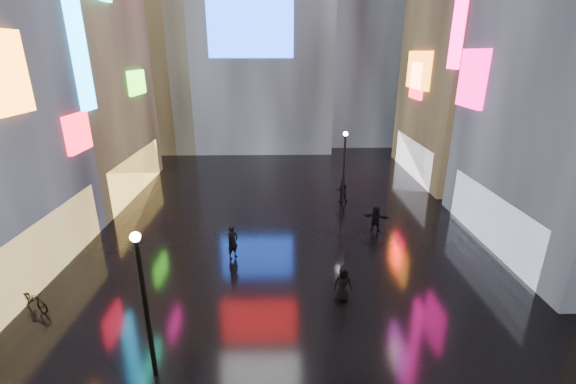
{
  "coord_description": "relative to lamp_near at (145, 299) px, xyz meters",
  "views": [
    {
      "loc": [
        -0.27,
        -1.78,
        10.02
      ],
      "look_at": [
        0.0,
        12.0,
        5.0
      ],
      "focal_mm": 24.0,
      "sensor_mm": 36.0,
      "label": 1
    }
  ],
  "objects": [
    {
      "name": "building_left_far",
      "position": [
        -11.53,
        17.81,
        8.04
      ],
      "size": [
        10.28,
        12.0,
        22.0
      ],
      "color": "black",
      "rests_on": "ground"
    },
    {
      "name": "tower_flank_left",
      "position": [
        -9.55,
        33.81,
        10.06
      ],
      "size": [
        10.0,
        10.0,
        26.0
      ],
      "primitive_type": "cube",
      "color": "black",
      "rests_on": "ground"
    },
    {
      "name": "ground",
      "position": [
        4.45,
        11.81,
        -2.94
      ],
      "size": [
        140.0,
        140.0,
        0.0
      ],
      "primitive_type": "plane",
      "color": "black",
      "rests_on": "ground"
    },
    {
      "name": "pedestrian_4",
      "position": [
        6.77,
        3.9,
        -2.14
      ],
      "size": [
        0.8,
        0.54,
        1.6
      ],
      "primitive_type": "imported",
      "rotation": [
        0.0,
        0.0,
        0.04
      ],
      "color": "black",
      "rests_on": "ground"
    },
    {
      "name": "bicycle",
      "position": [
        -6.05,
        3.55,
        -2.47
      ],
      "size": [
        1.9,
        1.39,
        0.95
      ],
      "primitive_type": "imported",
      "rotation": [
        0.0,
        0.0,
        1.1
      ],
      "color": "black",
      "rests_on": "ground"
    },
    {
      "name": "pedestrian_7",
      "position": [
        8.49,
        15.44,
        -2.09
      ],
      "size": [
        0.86,
        0.69,
        1.71
      ],
      "primitive_type": "imported",
      "rotation": [
        0.0,
        0.0,
        3.09
      ],
      "color": "black",
      "rests_on": "ground"
    },
    {
      "name": "umbrella_2",
      "position": [
        6.77,
        3.9,
        -0.94
      ],
      "size": [
        1.07,
        1.06,
        0.8
      ],
      "primitive_type": "imported",
      "rotation": [
        0.0,
        0.0,
        4.46
      ],
      "color": "black",
      "rests_on": "pedestrian_4"
    },
    {
      "name": "lamp_far",
      "position": [
        8.4,
        14.63,
        0.0
      ],
      "size": [
        0.3,
        0.3,
        5.2
      ],
      "color": "black",
      "rests_on": "ground"
    },
    {
      "name": "pedestrian_6",
      "position": [
        1.7,
        7.65,
        -2.04
      ],
      "size": [
        0.76,
        0.78,
        1.8
      ],
      "primitive_type": "imported",
      "rotation": [
        0.0,
        0.0,
        0.84
      ],
      "color": "black",
      "rests_on": "ground"
    },
    {
      "name": "lamp_near",
      "position": [
        0.0,
        0.0,
        0.0
      ],
      "size": [
        0.3,
        0.3,
        5.2
      ],
      "color": "black",
      "rests_on": "ground"
    },
    {
      "name": "pedestrian_5",
      "position": [
        9.77,
        10.65,
        -2.15
      ],
      "size": [
        1.55,
        0.91,
        1.59
      ],
      "primitive_type": "imported",
      "rotation": [
        0.0,
        0.0,
        2.82
      ],
      "color": "black",
      "rests_on": "ground"
    }
  ]
}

